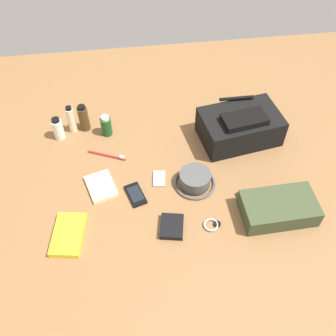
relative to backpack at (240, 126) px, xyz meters
name	(u,v)px	position (x,y,z in m)	size (l,w,h in m)	color
ground_plane	(168,175)	(-0.36, -0.18, -0.09)	(2.64, 2.02, 0.02)	brown
backpack	(240,126)	(0.00, 0.00, 0.00)	(0.39, 0.29, 0.17)	black
toiletry_pouch	(278,207)	(0.05, -0.44, -0.03)	(0.30, 0.22, 0.08)	#384228
bucket_hat	(195,180)	(-0.25, -0.25, -0.04)	(0.18, 0.18, 0.07)	#494949
toothpaste_tube	(58,129)	(-0.85, 0.11, -0.02)	(0.05, 0.05, 0.12)	white
lotion_bottle	(71,120)	(-0.78, 0.15, 0.00)	(0.04, 0.04, 0.15)	beige
cologne_bottle	(84,118)	(-0.72, 0.16, 0.00)	(0.05, 0.05, 0.14)	#473319
shampoo_bottle	(106,126)	(-0.62, 0.11, -0.02)	(0.05, 0.05, 0.11)	#19471E
paperback_novel	(68,235)	(-0.79, -0.44, -0.06)	(0.14, 0.20, 0.03)	yellow
cell_phone	(136,195)	(-0.51, -0.28, -0.07)	(0.09, 0.13, 0.01)	black
media_player	(159,179)	(-0.40, -0.21, -0.07)	(0.06, 0.09, 0.01)	#B7B7BC
wristwatch	(212,225)	(-0.22, -0.47, -0.07)	(0.07, 0.06, 0.01)	#99999E
toothbrush	(109,155)	(-0.62, -0.04, -0.07)	(0.17, 0.08, 0.02)	red
wallet	(172,227)	(-0.38, -0.46, -0.06)	(0.09, 0.11, 0.02)	black
notepad	(101,186)	(-0.66, -0.22, -0.07)	(0.11, 0.15, 0.02)	beige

